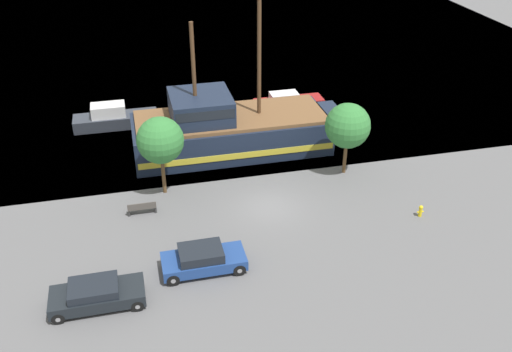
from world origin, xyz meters
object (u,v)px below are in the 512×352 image
at_px(parked_car_curb_mid, 97,294).
at_px(bench_promenade_east, 142,208).
at_px(moored_boat_outer, 288,103).
at_px(pirate_ship, 229,129).
at_px(fire_hydrant, 421,210).
at_px(parked_car_curb_front, 203,259).
at_px(moored_boat_dockside, 114,118).

height_order(parked_car_curb_mid, bench_promenade_east, parked_car_curb_mid).
height_order(moored_boat_outer, parked_car_curb_mid, moored_boat_outer).
xyz_separation_m(pirate_ship, parked_car_curb_mid, (-9.63, -14.96, -1.02)).
bearing_deg(fire_hydrant, parked_car_curb_mid, -169.95).
bearing_deg(fire_hydrant, parked_car_curb_front, -171.90).
distance_m(parked_car_curb_front, bench_promenade_east, 6.83).
distance_m(moored_boat_outer, parked_car_curb_front, 22.09).
height_order(pirate_ship, fire_hydrant, pirate_ship).
bearing_deg(bench_promenade_east, moored_boat_outer, 45.03).
bearing_deg(moored_boat_outer, parked_car_curb_mid, -127.29).
xyz_separation_m(moored_boat_outer, bench_promenade_east, (-13.26, -13.28, -0.20)).
relative_size(pirate_ship, parked_car_curb_mid, 3.39).
height_order(moored_boat_dockside, parked_car_curb_front, moored_boat_dockside).
bearing_deg(bench_promenade_east, pirate_ship, 46.42).
bearing_deg(bench_promenade_east, parked_car_curb_mid, -109.30).
bearing_deg(moored_boat_outer, pirate_ship, -136.58).
distance_m(moored_boat_dockside, fire_hydrant, 25.22).
bearing_deg(bench_promenade_east, parked_car_curb_front, -65.37).
relative_size(parked_car_curb_front, bench_promenade_east, 2.55).
height_order(fire_hydrant, bench_promenade_east, bench_promenade_east).
distance_m(moored_boat_outer, bench_promenade_east, 18.77).
distance_m(moored_boat_outer, parked_car_curb_mid, 26.32).
xyz_separation_m(parked_car_curb_front, fire_hydrant, (13.80, 1.96, -0.29)).
xyz_separation_m(parked_car_curb_mid, fire_hydrant, (19.32, 3.42, -0.26)).
bearing_deg(pirate_ship, bench_promenade_east, -133.58).
height_order(moored_boat_dockside, moored_boat_outer, moored_boat_dockside).
xyz_separation_m(parked_car_curb_front, parked_car_curb_mid, (-5.53, -1.46, -0.04)).
distance_m(moored_boat_dockside, bench_promenade_east, 13.52).
height_order(moored_boat_outer, parked_car_curb_front, moored_boat_outer).
height_order(pirate_ship, bench_promenade_east, pirate_ship).
bearing_deg(fire_hydrant, pirate_ship, 130.04).
bearing_deg(moored_boat_outer, moored_boat_dockside, 179.30).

